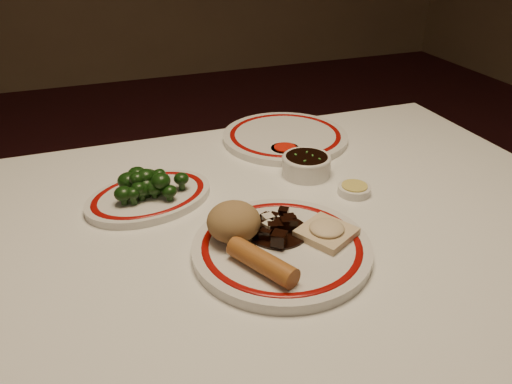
% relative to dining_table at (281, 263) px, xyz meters
% --- Properties ---
extents(dining_table, '(1.20, 0.90, 0.75)m').
position_rel_dining_table_xyz_m(dining_table, '(0.00, 0.00, 0.00)').
color(dining_table, white).
rests_on(dining_table, ground).
extents(main_plate, '(0.29, 0.29, 0.02)m').
position_rel_dining_table_xyz_m(main_plate, '(-0.04, -0.09, 0.10)').
color(main_plate, silver).
rests_on(main_plate, dining_table).
extents(rice_mound, '(0.09, 0.09, 0.06)m').
position_rel_dining_table_xyz_m(rice_mound, '(-0.10, -0.04, 0.14)').
color(rice_mound, '#967247').
rests_on(rice_mound, main_plate).
extents(spring_roll, '(0.08, 0.12, 0.03)m').
position_rel_dining_table_xyz_m(spring_roll, '(-0.09, -0.14, 0.13)').
color(spring_roll, '#A86329').
rests_on(spring_roll, main_plate).
extents(fried_wonton, '(0.11, 0.11, 0.02)m').
position_rel_dining_table_xyz_m(fried_wonton, '(0.04, -0.09, 0.12)').
color(fried_wonton, beige).
rests_on(fried_wonton, main_plate).
extents(stirfry_heap, '(0.10, 0.11, 0.03)m').
position_rel_dining_table_xyz_m(stirfry_heap, '(-0.03, -0.05, 0.12)').
color(stirfry_heap, black).
rests_on(stirfry_heap, main_plate).
extents(broccoli_plate, '(0.28, 0.26, 0.02)m').
position_rel_dining_table_xyz_m(broccoli_plate, '(-0.21, 0.15, 0.10)').
color(broccoli_plate, silver).
rests_on(broccoli_plate, dining_table).
extents(broccoli_pile, '(0.14, 0.11, 0.05)m').
position_rel_dining_table_xyz_m(broccoli_pile, '(-0.21, 0.15, 0.13)').
color(broccoli_pile, '#23471C').
rests_on(broccoli_pile, broccoli_plate).
extents(soy_bowl, '(0.10, 0.10, 0.04)m').
position_rel_dining_table_xyz_m(soy_bowl, '(0.12, 0.15, 0.11)').
color(soy_bowl, silver).
rests_on(soy_bowl, dining_table).
extents(sweet_sour_dish, '(0.06, 0.06, 0.02)m').
position_rel_dining_table_xyz_m(sweet_sour_dish, '(0.11, 0.26, 0.10)').
color(sweet_sour_dish, silver).
rests_on(sweet_sour_dish, dining_table).
extents(mustard_dish, '(0.06, 0.06, 0.02)m').
position_rel_dining_table_xyz_m(mustard_dish, '(0.17, 0.04, 0.10)').
color(mustard_dish, silver).
rests_on(mustard_dish, dining_table).
extents(far_plate, '(0.39, 0.39, 0.02)m').
position_rel_dining_table_xyz_m(far_plate, '(0.14, 0.33, 0.10)').
color(far_plate, silver).
rests_on(far_plate, dining_table).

